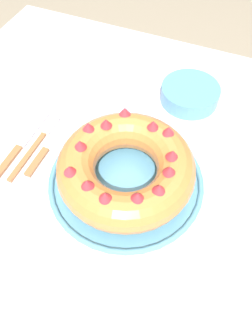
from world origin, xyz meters
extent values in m
plane|color=gray|center=(0.00, 0.00, 0.00)|extent=(8.00, 8.00, 0.00)
cube|color=silver|center=(0.00, 0.00, 0.73)|extent=(1.13, 1.10, 0.03)
cylinder|color=brown|center=(-0.49, 0.48, 0.36)|extent=(0.06, 0.06, 0.71)
cylinder|color=#518EB2|center=(0.03, 0.01, 0.75)|extent=(0.32, 0.32, 0.01)
torus|color=#518EB2|center=(0.03, 0.01, 0.75)|extent=(0.33, 0.33, 0.01)
torus|color=#C67538|center=(0.03, 0.01, 0.80)|extent=(0.28, 0.28, 0.08)
cone|color=red|center=(0.05, 0.10, 0.84)|extent=(0.03, 0.03, 0.02)
cone|color=red|center=(-0.02, 0.12, 0.84)|extent=(0.03, 0.03, 0.02)
cone|color=red|center=(-0.04, 0.07, 0.84)|extent=(0.03, 0.03, 0.02)
cone|color=red|center=(-0.07, 0.05, 0.84)|extent=(0.03, 0.03, 0.02)
cone|color=red|center=(-0.07, 0.00, 0.84)|extent=(0.03, 0.03, 0.02)
cone|color=red|center=(-0.06, -0.06, 0.84)|extent=(0.03, 0.03, 0.02)
cone|color=red|center=(-0.01, -0.08, 0.84)|extent=(0.03, 0.03, 0.02)
cone|color=red|center=(0.03, -0.09, 0.84)|extent=(0.03, 0.03, 0.02)
cone|color=red|center=(0.08, -0.06, 0.84)|extent=(0.03, 0.03, 0.02)
cone|color=red|center=(0.11, -0.04, 0.84)|extent=(0.03, 0.03, 0.02)
cone|color=red|center=(0.11, 0.01, 0.84)|extent=(0.03, 0.03, 0.02)
cone|color=red|center=(0.11, 0.05, 0.84)|extent=(0.03, 0.03, 0.02)
cone|color=red|center=(0.08, 0.10, 0.84)|extent=(0.03, 0.03, 0.02)
cube|color=#936038|center=(-0.21, -0.01, 0.74)|extent=(0.01, 0.15, 0.01)
cube|color=silver|center=(-0.21, 0.09, 0.74)|extent=(0.02, 0.06, 0.01)
cube|color=#936038|center=(-0.24, -0.04, 0.74)|extent=(0.02, 0.10, 0.01)
cube|color=silver|center=(-0.24, 0.07, 0.74)|extent=(0.02, 0.13, 0.00)
cube|color=#936038|center=(-0.18, -0.01, 0.74)|extent=(0.02, 0.08, 0.01)
cube|color=silver|center=(-0.18, 0.08, 0.74)|extent=(0.02, 0.10, 0.00)
cylinder|color=#518EB2|center=(0.08, 0.31, 0.76)|extent=(0.15, 0.15, 0.04)
cube|color=#B2D1B7|center=(0.28, -0.02, 0.74)|extent=(0.16, 0.13, 0.00)
camera|label=1|loc=(0.17, -0.34, 1.33)|focal=35.00mm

